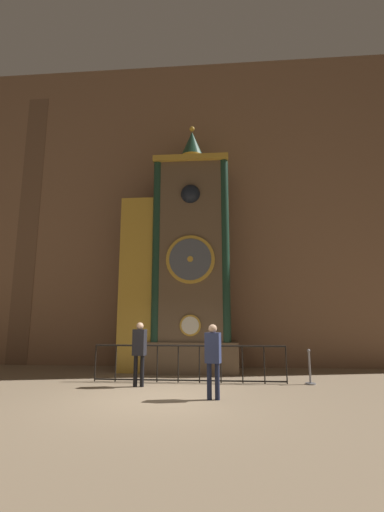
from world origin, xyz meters
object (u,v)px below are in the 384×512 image
Objects in this scene: clock_tower at (181,264)px; visitor_near at (139,348)px; visitor_far at (213,354)px; stanchion_post at (310,373)px.

visitor_near is at bearing -106.37° from clock_tower.
clock_tower is 5.45× the size of visitor_near.
stanchion_post is (2.65, 2.04, -0.69)m from visitor_far.
visitor_near reaches higher than stanchion_post.
visitor_far is (1.22, -4.06, -2.76)m from clock_tower.
clock_tower reaches higher than stanchion_post.
stanchion_post is (3.87, -2.02, -3.45)m from clock_tower.
stanchion_post is at bearing -27.54° from clock_tower.
visitor_far is 1.75× the size of stanchion_post.
visitor_near is at bearing 161.07° from visitor_far.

